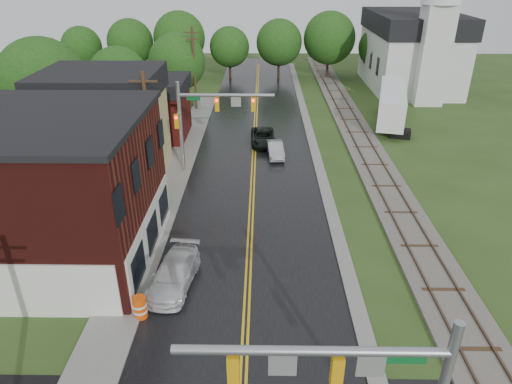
{
  "coord_description": "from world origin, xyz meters",
  "views": [
    {
      "loc": [
        0.71,
        -6.6,
        15.13
      ],
      "look_at": [
        0.38,
        16.34,
        3.5
      ],
      "focal_mm": 32.0,
      "sensor_mm": 36.0,
      "label": 1
    }
  ],
  "objects_px": {
    "tree_left_b": "(45,85)",
    "sedan_silver": "(275,150)",
    "traffic_signal_far": "(207,111)",
    "church": "(415,43)",
    "tree_left_c": "(120,78)",
    "semi_trailer": "(392,103)",
    "utility_pole_b": "(149,137)",
    "utility_pole_c": "(194,68)",
    "tree_left_e": "(178,63)",
    "suv_dark": "(263,137)",
    "construction_barrel": "(140,307)",
    "brick_building": "(16,191)",
    "pickup_white": "(174,274)"
  },
  "relations": [
    {
      "from": "tree_left_b",
      "to": "sedan_silver",
      "type": "relative_size",
      "value": 2.63
    },
    {
      "from": "tree_left_c",
      "to": "sedan_silver",
      "type": "bearing_deg",
      "value": -31.84
    },
    {
      "from": "tree_left_c",
      "to": "pickup_white",
      "type": "bearing_deg",
      "value": -69.93
    },
    {
      "from": "tree_left_c",
      "to": "construction_barrel",
      "type": "height_order",
      "value": "tree_left_c"
    },
    {
      "from": "traffic_signal_far",
      "to": "tree_left_b",
      "type": "bearing_deg",
      "value": 161.19
    },
    {
      "from": "utility_pole_c",
      "to": "semi_trailer",
      "type": "xyz_separation_m",
      "value": [
        20.77,
        -4.71,
        -2.54
      ]
    },
    {
      "from": "church",
      "to": "traffic_signal_far",
      "type": "bearing_deg",
      "value": -131.27
    },
    {
      "from": "brick_building",
      "to": "pickup_white",
      "type": "distance_m",
      "value": 9.68
    },
    {
      "from": "brick_building",
      "to": "pickup_white",
      "type": "relative_size",
      "value": 3.0
    },
    {
      "from": "church",
      "to": "pickup_white",
      "type": "bearing_deg",
      "value": -119.97
    },
    {
      "from": "traffic_signal_far",
      "to": "pickup_white",
      "type": "bearing_deg",
      "value": -91.36
    },
    {
      "from": "sedan_silver",
      "to": "pickup_white",
      "type": "xyz_separation_m",
      "value": [
        -5.65,
        -17.72,
        0.08
      ]
    },
    {
      "from": "traffic_signal_far",
      "to": "sedan_silver",
      "type": "height_order",
      "value": "traffic_signal_far"
    },
    {
      "from": "traffic_signal_far",
      "to": "sedan_silver",
      "type": "distance_m",
      "value": 7.56
    },
    {
      "from": "sedan_silver",
      "to": "construction_barrel",
      "type": "relative_size",
      "value": 3.23
    },
    {
      "from": "utility_pole_b",
      "to": "construction_barrel",
      "type": "relative_size",
      "value": 7.88
    },
    {
      "from": "tree_left_c",
      "to": "semi_trailer",
      "type": "height_order",
      "value": "tree_left_c"
    },
    {
      "from": "suv_dark",
      "to": "sedan_silver",
      "type": "xyz_separation_m",
      "value": [
        1.04,
        -3.0,
        -0.04
      ]
    },
    {
      "from": "brick_building",
      "to": "semi_trailer",
      "type": "distance_m",
      "value": 35.97
    },
    {
      "from": "brick_building",
      "to": "semi_trailer",
      "type": "xyz_separation_m",
      "value": [
        26.45,
        24.29,
        -1.97
      ]
    },
    {
      "from": "utility_pole_b",
      "to": "sedan_silver",
      "type": "xyz_separation_m",
      "value": [
        8.64,
        8.16,
        -4.11
      ]
    },
    {
      "from": "church",
      "to": "tree_left_b",
      "type": "relative_size",
      "value": 2.06
    },
    {
      "from": "brick_building",
      "to": "tree_left_c",
      "type": "distance_m",
      "value": 24.94
    },
    {
      "from": "traffic_signal_far",
      "to": "tree_left_c",
      "type": "distance_m",
      "value": 16.56
    },
    {
      "from": "tree_left_b",
      "to": "pickup_white",
      "type": "xyz_separation_m",
      "value": [
        14.03,
        -19.47,
        -5.03
      ]
    },
    {
      "from": "utility_pole_b",
      "to": "construction_barrel",
      "type": "xyz_separation_m",
      "value": [
        1.8,
        -12.0,
        -4.15
      ]
    },
    {
      "from": "tree_left_c",
      "to": "tree_left_e",
      "type": "height_order",
      "value": "tree_left_e"
    },
    {
      "from": "traffic_signal_far",
      "to": "tree_left_e",
      "type": "xyz_separation_m",
      "value": [
        -5.38,
        18.9,
        -0.16
      ]
    },
    {
      "from": "utility_pole_b",
      "to": "tree_left_c",
      "type": "distance_m",
      "value": 19.24
    },
    {
      "from": "church",
      "to": "suv_dark",
      "type": "xyz_separation_m",
      "value": [
        -19.2,
        -20.58,
        -5.18
      ]
    },
    {
      "from": "tree_left_b",
      "to": "construction_barrel",
      "type": "relative_size",
      "value": 8.49
    },
    {
      "from": "church",
      "to": "tree_left_c",
      "type": "relative_size",
      "value": 2.61
    },
    {
      "from": "tree_left_c",
      "to": "suv_dark",
      "type": "xyz_separation_m",
      "value": [
        14.65,
        -6.74,
        -3.86
      ]
    },
    {
      "from": "utility_pole_b",
      "to": "sedan_silver",
      "type": "distance_m",
      "value": 12.57
    },
    {
      "from": "brick_building",
      "to": "tree_left_b",
      "type": "height_order",
      "value": "tree_left_b"
    },
    {
      "from": "tree_left_b",
      "to": "suv_dark",
      "type": "xyz_separation_m",
      "value": [
        18.65,
        1.26,
        -5.07
      ]
    },
    {
      "from": "utility_pole_b",
      "to": "suv_dark",
      "type": "xyz_separation_m",
      "value": [
        7.6,
        11.16,
        -4.07
      ]
    },
    {
      "from": "suv_dark",
      "to": "tree_left_e",
      "type": "bearing_deg",
      "value": 124.21
    },
    {
      "from": "tree_left_c",
      "to": "suv_dark",
      "type": "relative_size",
      "value": 1.64
    },
    {
      "from": "traffic_signal_far",
      "to": "construction_barrel",
      "type": "distance_m",
      "value": 17.63
    },
    {
      "from": "construction_barrel",
      "to": "traffic_signal_far",
      "type": "bearing_deg",
      "value": 84.85
    },
    {
      "from": "tree_left_e",
      "to": "construction_barrel",
      "type": "distance_m",
      "value": 36.35
    },
    {
      "from": "church",
      "to": "pickup_white",
      "type": "relative_size",
      "value": 4.2
    },
    {
      "from": "utility_pole_b",
      "to": "suv_dark",
      "type": "distance_m",
      "value": 14.1
    },
    {
      "from": "traffic_signal_far",
      "to": "semi_trailer",
      "type": "distance_m",
      "value": 21.52
    },
    {
      "from": "church",
      "to": "tree_left_e",
      "type": "height_order",
      "value": "church"
    },
    {
      "from": "utility_pole_b",
      "to": "tree_left_b",
      "type": "height_order",
      "value": "tree_left_b"
    },
    {
      "from": "brick_building",
      "to": "suv_dark",
      "type": "height_order",
      "value": "brick_building"
    },
    {
      "from": "suv_dark",
      "to": "sedan_silver",
      "type": "height_order",
      "value": "suv_dark"
    },
    {
      "from": "church",
      "to": "construction_barrel",
      "type": "xyz_separation_m",
      "value": [
        -25.0,
        -43.74,
        -5.26
      ]
    }
  ]
}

